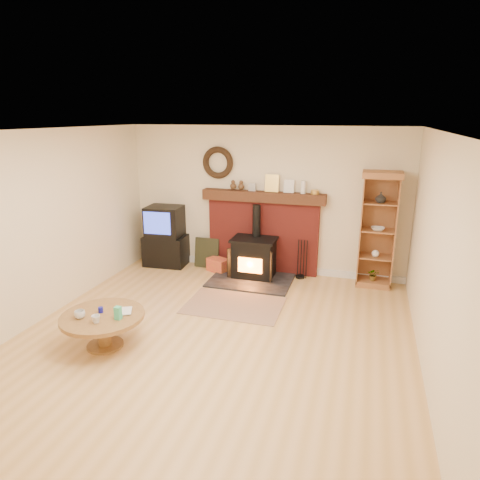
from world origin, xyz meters
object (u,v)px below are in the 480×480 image
(curio_cabinet, at_px, (378,230))
(coffee_table, at_px, (103,321))
(tv_unit, at_px, (165,237))
(wood_stove, at_px, (254,259))

(curio_cabinet, relative_size, coffee_table, 1.89)
(tv_unit, bearing_deg, curio_cabinet, 1.29)
(wood_stove, xyz_separation_m, tv_unit, (-1.78, 0.20, 0.20))
(wood_stove, xyz_separation_m, curio_cabinet, (2.02, 0.28, 0.61))
(tv_unit, xyz_separation_m, curio_cabinet, (3.81, 0.09, 0.42))
(wood_stove, distance_m, curio_cabinet, 2.13)
(tv_unit, bearing_deg, coffee_table, -78.31)
(coffee_table, bearing_deg, curio_cabinet, 43.95)
(wood_stove, relative_size, tv_unit, 1.23)
(tv_unit, height_order, coffee_table, tv_unit)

